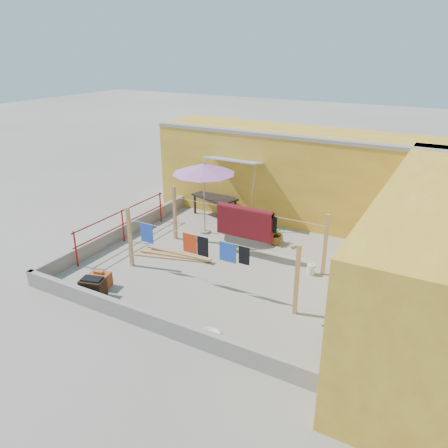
{
  "coord_description": "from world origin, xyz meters",
  "views": [
    {
      "loc": [
        5.35,
        -9.96,
        5.96
      ],
      "look_at": [
        -0.39,
        0.3,
        1.12
      ],
      "focal_mm": 35.0,
      "sensor_mm": 36.0,
      "label": 1
    }
  ],
  "objects_px": {
    "brick_stack": "(100,280)",
    "patio_umbrella": "(204,169)",
    "white_basin": "(209,335)",
    "water_jug_b": "(374,265)",
    "plant_back_a": "(276,234)",
    "outdoor_table": "(215,198)",
    "green_hose": "(375,265)",
    "brazier": "(93,288)",
    "water_jug_a": "(311,269)"
  },
  "relations": [
    {
      "from": "patio_umbrella",
      "to": "green_hose",
      "type": "relative_size",
      "value": 4.33
    },
    {
      "from": "patio_umbrella",
      "to": "green_hose",
      "type": "bearing_deg",
      "value": 2.83
    },
    {
      "from": "patio_umbrella",
      "to": "brick_stack",
      "type": "distance_m",
      "value": 4.94
    },
    {
      "from": "patio_umbrella",
      "to": "water_jug_b",
      "type": "bearing_deg",
      "value": -0.04
    },
    {
      "from": "brazier",
      "to": "white_basin",
      "type": "relative_size",
      "value": 1.3
    },
    {
      "from": "patio_umbrella",
      "to": "water_jug_a",
      "type": "height_order",
      "value": "patio_umbrella"
    },
    {
      "from": "patio_umbrella",
      "to": "plant_back_a",
      "type": "relative_size",
      "value": 3.45
    },
    {
      "from": "outdoor_table",
      "to": "water_jug_a",
      "type": "height_order",
      "value": "outdoor_table"
    },
    {
      "from": "outdoor_table",
      "to": "green_hose",
      "type": "height_order",
      "value": "outdoor_table"
    },
    {
      "from": "water_jug_b",
      "to": "plant_back_a",
      "type": "xyz_separation_m",
      "value": [
        -3.14,
        0.32,
        0.2
      ]
    },
    {
      "from": "water_jug_a",
      "to": "white_basin",
      "type": "bearing_deg",
      "value": -104.81
    },
    {
      "from": "brazier",
      "to": "plant_back_a",
      "type": "bearing_deg",
      "value": 61.85
    },
    {
      "from": "water_jug_a",
      "to": "brick_stack",
      "type": "bearing_deg",
      "value": -143.89
    },
    {
      "from": "plant_back_a",
      "to": "brick_stack",
      "type": "bearing_deg",
      "value": -122.1
    },
    {
      "from": "water_jug_a",
      "to": "green_hose",
      "type": "relative_size",
      "value": 0.61
    },
    {
      "from": "outdoor_table",
      "to": "green_hose",
      "type": "bearing_deg",
      "value": -11.15
    },
    {
      "from": "water_jug_b",
      "to": "brazier",
      "type": "bearing_deg",
      "value": -140.38
    },
    {
      "from": "brazier",
      "to": "water_jug_a",
      "type": "distance_m",
      "value": 5.87
    },
    {
      "from": "brick_stack",
      "to": "water_jug_b",
      "type": "xyz_separation_m",
      "value": [
        6.14,
        4.47,
        -0.04
      ]
    },
    {
      "from": "outdoor_table",
      "to": "brazier",
      "type": "height_order",
      "value": "outdoor_table"
    },
    {
      "from": "brazier",
      "to": "water_jug_a",
      "type": "bearing_deg",
      "value": 40.79
    },
    {
      "from": "water_jug_a",
      "to": "green_hose",
      "type": "bearing_deg",
      "value": 42.38
    },
    {
      "from": "outdoor_table",
      "to": "patio_umbrella",
      "type": "bearing_deg",
      "value": -72.44
    },
    {
      "from": "green_hose",
      "to": "plant_back_a",
      "type": "relative_size",
      "value": 0.8
    },
    {
      "from": "outdoor_table",
      "to": "brazier",
      "type": "xyz_separation_m",
      "value": [
        0.17,
        -6.4,
        -0.45
      ]
    },
    {
      "from": "brick_stack",
      "to": "water_jug_b",
      "type": "relative_size",
      "value": 1.64
    },
    {
      "from": "white_basin",
      "to": "water_jug_b",
      "type": "distance_m",
      "value": 5.52
    },
    {
      "from": "patio_umbrella",
      "to": "outdoor_table",
      "type": "bearing_deg",
      "value": 107.56
    },
    {
      "from": "plant_back_a",
      "to": "water_jug_b",
      "type": "bearing_deg",
      "value": -5.86
    },
    {
      "from": "patio_umbrella",
      "to": "water_jug_a",
      "type": "relative_size",
      "value": 7.12
    },
    {
      "from": "white_basin",
      "to": "water_jug_b",
      "type": "relative_size",
      "value": 1.4
    },
    {
      "from": "brick_stack",
      "to": "patio_umbrella",
      "type": "bearing_deg",
      "value": 83.55
    },
    {
      "from": "water_jug_b",
      "to": "white_basin",
      "type": "bearing_deg",
      "value": -117.03
    },
    {
      "from": "plant_back_a",
      "to": "water_jug_a",
      "type": "bearing_deg",
      "value": -40.47
    },
    {
      "from": "green_hose",
      "to": "plant_back_a",
      "type": "bearing_deg",
      "value": 179.29
    },
    {
      "from": "outdoor_table",
      "to": "white_basin",
      "type": "height_order",
      "value": "outdoor_table"
    },
    {
      "from": "outdoor_table",
      "to": "water_jug_a",
      "type": "distance_m",
      "value": 5.31
    },
    {
      "from": "outdoor_table",
      "to": "plant_back_a",
      "type": "distance_m",
      "value": 3.21
    },
    {
      "from": "brick_stack",
      "to": "plant_back_a",
      "type": "relative_size",
      "value": 0.85
    },
    {
      "from": "water_jug_a",
      "to": "plant_back_a",
      "type": "height_order",
      "value": "plant_back_a"
    },
    {
      "from": "white_basin",
      "to": "water_jug_a",
      "type": "distance_m",
      "value": 3.97
    },
    {
      "from": "white_basin",
      "to": "outdoor_table",
      "type": "bearing_deg",
      "value": 119.34
    },
    {
      "from": "brazier",
      "to": "water_jug_b",
      "type": "distance_m",
      "value": 7.71
    },
    {
      "from": "brazier",
      "to": "water_jug_a",
      "type": "height_order",
      "value": "brazier"
    },
    {
      "from": "plant_back_a",
      "to": "brazier",
      "type": "bearing_deg",
      "value": -118.15
    },
    {
      "from": "water_jug_b",
      "to": "green_hose",
      "type": "distance_m",
      "value": 0.31
    },
    {
      "from": "patio_umbrella",
      "to": "brazier",
      "type": "bearing_deg",
      "value": -93.51
    },
    {
      "from": "patio_umbrella",
      "to": "brick_stack",
      "type": "height_order",
      "value": "patio_umbrella"
    },
    {
      "from": "patio_umbrella",
      "to": "water_jug_a",
      "type": "bearing_deg",
      "value": -14.66
    },
    {
      "from": "water_jug_b",
      "to": "plant_back_a",
      "type": "distance_m",
      "value": 3.16
    }
  ]
}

